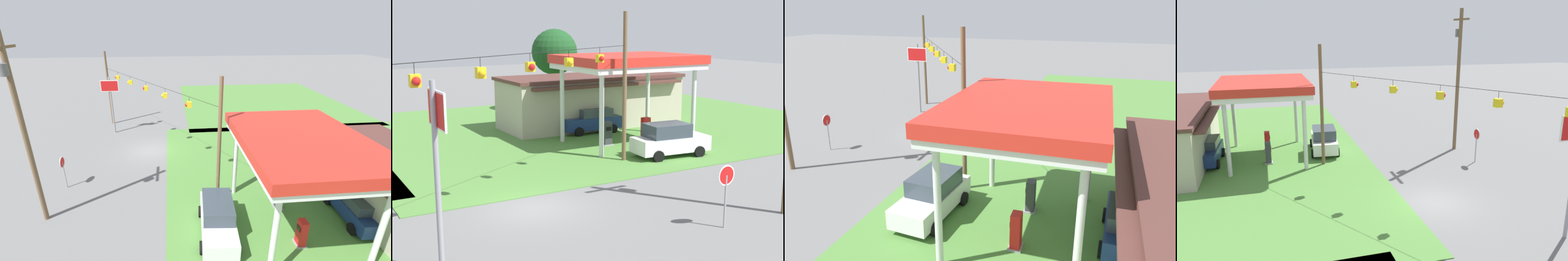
{
  "view_description": "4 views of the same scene",
  "coord_description": "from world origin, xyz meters",
  "views": [
    {
      "loc": [
        22.62,
        2.09,
        11.14
      ],
      "look_at": [
        2.19,
        4.08,
        2.82
      ],
      "focal_mm": 24.0,
      "sensor_mm": 36.0,
      "label": 1
    },
    {
      "loc": [
        -9.14,
        -20.37,
        7.74
      ],
      "look_at": [
        3.24,
        0.9,
        2.94
      ],
      "focal_mm": 50.0,
      "sensor_mm": 36.0,
      "label": 2
    },
    {
      "loc": [
        25.37,
        11.53,
        9.49
      ],
      "look_at": [
        2.32,
        3.99,
        1.39
      ],
      "focal_mm": 35.0,
      "sensor_mm": 36.0,
      "label": 3
    },
    {
      "loc": [
        -17.85,
        8.8,
        9.28
      ],
      "look_at": [
        5.5,
        2.07,
        2.94
      ],
      "focal_mm": 35.0,
      "sensor_mm": 36.0,
      "label": 4
    }
  ],
  "objects": [
    {
      "name": "ground_plane",
      "position": [
        0.0,
        0.0,
        0.0
      ],
      "size": [
        160.0,
        160.0,
        0.0
      ],
      "primitive_type": "plane",
      "color": "slate"
    },
    {
      "name": "grass_verge_station_corner",
      "position": [
        12.81,
        15.55,
        0.02
      ],
      "size": [
        36.0,
        28.0,
        0.04
      ],
      "primitive_type": "cube",
      "color": "#4C7F38",
      "rests_on": "ground"
    },
    {
      "name": "gas_station_canopy",
      "position": [
        10.81,
        8.79,
        5.3
      ],
      "size": [
        8.39,
        6.37,
        5.83
      ],
      "color": "silver",
      "rests_on": "ground"
    },
    {
      "name": "gas_station_store",
      "position": [
        12.07,
        15.53,
        1.98
      ],
      "size": [
        14.08,
        5.95,
        3.93
      ],
      "color": "#B2A893",
      "rests_on": "ground"
    },
    {
      "name": "fuel_pump_near",
      "position": [
        9.28,
        8.79,
        0.76
      ],
      "size": [
        0.71,
        0.56,
        1.6
      ],
      "color": "gray",
      "rests_on": "ground"
    },
    {
      "name": "fuel_pump_far",
      "position": [
        12.35,
        8.79,
        0.76
      ],
      "size": [
        0.71,
        0.56,
        1.6
      ],
      "color": "gray",
      "rests_on": "ground"
    },
    {
      "name": "car_at_pumps_front",
      "position": [
        10.94,
        4.49,
        1.02
      ],
      "size": [
        4.74,
        2.41,
        2.01
      ],
      "rotation": [
        0.0,
        0.0,
        -0.09
      ],
      "color": "white",
      "rests_on": "ground"
    },
    {
      "name": "car_at_pumps_rear",
      "position": [
        10.61,
        13.1,
        0.94
      ],
      "size": [
        4.46,
        2.26,
        1.81
      ],
      "rotation": [
        0.0,
        0.0,
        3.1
      ],
      "color": "navy",
      "rests_on": "ground"
    },
    {
      "name": "stop_sign_roadside",
      "position": [
        5.48,
        -5.75,
        1.81
      ],
      "size": [
        0.8,
        0.08,
        2.5
      ],
      "rotation": [
        0.0,
        0.0,
        3.14
      ],
      "color": "#99999E",
      "rests_on": "ground"
    },
    {
      "name": "stop_sign_overhead",
      "position": [
        -5.0,
        -4.2,
        4.29
      ],
      "size": [
        0.22,
        1.82,
        6.13
      ],
      "color": "gray",
      "rests_on": "ground"
    },
    {
      "name": "signal_span_gantry",
      "position": [
        -0.0,
        -0.01,
        4.69
      ],
      "size": [
        16.31,
        10.24,
        8.46
      ],
      "color": "brown",
      "rests_on": "ground"
    },
    {
      "name": "tree_behind_station",
      "position": [
        12.83,
        23.29,
        5.31
      ],
      "size": [
        4.07,
        4.07,
        7.38
      ],
      "color": "#4C3828",
      "rests_on": "ground"
    }
  ]
}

